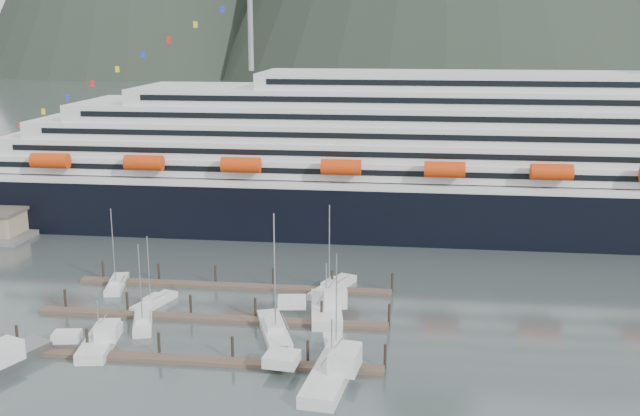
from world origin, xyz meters
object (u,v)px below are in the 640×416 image
Objects in this scene: sailboat_d at (274,331)px; trawler_e at (325,307)px; sailboat_b at (143,322)px; trawler_c at (330,371)px; trawler_b at (99,341)px; sailboat_h at (335,349)px; cruise_ship at (457,168)px; sailboat_a at (154,303)px; sailboat_g at (333,288)px; sailboat_e at (117,284)px.

trawler_e is (5.71, 7.64, 0.54)m from sailboat_d.
trawler_c is at bearing -133.49° from sailboat_b.
trawler_b is (-20.65, -6.84, 0.43)m from sailboat_d.
sailboat_b is at bearing 67.18° from sailboat_h.
cruise_ship is 53.04m from trawler_e.
trawler_c is (26.35, -12.31, 0.58)m from sailboat_b.
sailboat_a is at bearing 61.01° from trawler_c.
sailboat_g is at bearing -37.30° from sailboat_d.
sailboat_h is (-17.17, -60.15, -11.62)m from cruise_ship.
sailboat_b reaches higher than trawler_e.
sailboat_e is at bearing 50.06° from sailboat_h.
cruise_ship is 44.65m from sailboat_g.
cruise_ship is 15.14× the size of sailboat_g.
sailboat_h is 1.02× the size of trawler_e.
sailboat_g is at bearing -56.46° from trawler_b.
cruise_ship is 15.99× the size of sailboat_h.
sailboat_d is at bearing 49.96° from sailboat_h.
sailboat_e reaches higher than trawler_c.
sailboat_d is at bearing -95.86° from sailboat_a.
cruise_ship is 70.18m from trawler_c.
sailboat_d is (18.80, -7.98, 0.06)m from sailboat_a.
sailboat_b is 0.92× the size of trawler_e.
cruise_ship is at bearing -43.85° from sailboat_d.
sailboat_e reaches higher than sailboat_a.
trawler_e is (-2.71, 12.24, 0.58)m from sailboat_h.
cruise_ship reaches higher than sailboat_g.
sailboat_g is 9.69m from trawler_e.
sailboat_a is at bearing -133.02° from cruise_ship.
sailboat_e is (-27.05, 14.67, -0.05)m from sailboat_d.
sailboat_a is 26.21m from sailboat_g.
trawler_c is 19.47m from trawler_e.
sailboat_g is at bearing -117.50° from cruise_ship.
cruise_ship is 62.26m from sailboat_d.
sailboat_h is at bearing -131.07° from sailboat_e.
sailboat_e is (-9.25, 13.99, 0.01)m from sailboat_b.
sailboat_e is at bearing 15.04° from sailboat_b.
sailboat_b reaches higher than trawler_c.
trawler_c is at bearing -108.28° from trawler_b.
sailboat_b is at bearing -128.33° from cruise_ship.
cruise_ship is 19.46× the size of sailboat_a.
sailboat_d is 14.44m from trawler_c.
trawler_e is (26.36, 14.49, 0.12)m from trawler_b.
trawler_b is at bearing 154.43° from sailboat_g.
trawler_e is at bearing 1.08° from sailboat_h.
sailboat_d is at bearing -110.66° from sailboat_b.
sailboat_a is 0.91× the size of sailboat_b.
sailboat_h reaches higher than trawler_e.
sailboat_d reaches higher than trawler_b.
trawler_e is at bearing 15.03° from trawler_c.
trawler_b is 0.69× the size of trawler_c.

